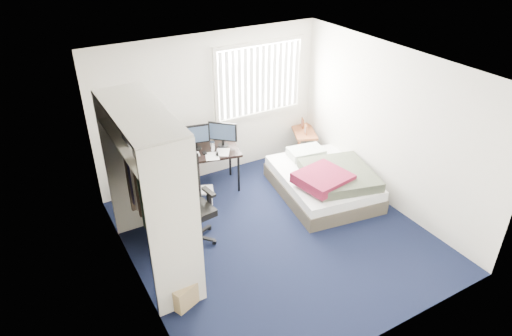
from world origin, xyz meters
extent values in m
plane|color=black|center=(0.00, 0.00, 0.00)|extent=(4.20, 4.20, 0.00)
plane|color=silver|center=(0.00, 2.10, 1.25)|extent=(4.00, 0.00, 4.00)
plane|color=silver|center=(0.00, -2.10, 1.25)|extent=(4.00, 0.00, 4.00)
plane|color=silver|center=(-2.00, 0.00, 1.25)|extent=(0.00, 4.20, 4.20)
plane|color=silver|center=(2.00, 0.00, 1.25)|extent=(0.00, 4.20, 4.20)
plane|color=white|center=(0.00, 0.00, 2.50)|extent=(4.20, 4.20, 0.00)
cube|color=white|center=(0.90, 2.08, 1.60)|extent=(1.60, 0.02, 1.20)
cube|color=beige|center=(0.90, 2.05, 2.23)|extent=(1.72, 0.06, 0.06)
cube|color=beige|center=(0.90, 2.05, 0.97)|extent=(1.72, 0.06, 0.06)
cube|color=white|center=(0.90, 2.02, 1.60)|extent=(1.60, 0.04, 1.16)
cube|color=beige|center=(-1.70, -0.60, 1.10)|extent=(0.60, 0.04, 2.20)
cube|color=beige|center=(-1.70, 1.20, 1.10)|extent=(0.60, 0.04, 2.20)
cube|color=beige|center=(-1.70, 0.30, 2.20)|extent=(0.60, 1.80, 0.04)
cube|color=beige|center=(-1.70, 0.30, 1.82)|extent=(0.56, 1.74, 0.03)
cylinder|color=silver|center=(-1.70, 0.30, 1.70)|extent=(0.03, 1.72, 0.03)
cube|color=#26262B|center=(-1.70, 0.20, 1.25)|extent=(0.38, 1.10, 0.90)
cube|color=beige|center=(-1.38, 0.75, 1.10)|extent=(0.03, 0.90, 2.20)
cube|color=white|center=(-1.70, -0.15, 1.96)|extent=(0.38, 0.30, 0.24)
cube|color=gray|center=(-1.70, 0.35, 1.95)|extent=(0.34, 0.28, 0.22)
cube|color=black|center=(-0.50, 1.73, 0.69)|extent=(1.54, 0.95, 0.04)
cylinder|color=black|center=(-1.20, 1.60, 0.33)|extent=(0.04, 0.04, 0.67)
cylinder|color=black|center=(-1.09, 2.14, 0.33)|extent=(0.04, 0.04, 0.67)
cylinder|color=black|center=(0.09, 1.32, 0.33)|extent=(0.04, 0.04, 0.67)
cylinder|color=black|center=(0.20, 1.86, 0.33)|extent=(0.04, 0.04, 0.67)
cube|color=white|center=(-0.92, 1.94, 0.99)|extent=(0.50, 0.13, 0.36)
cube|color=white|center=(-0.92, 1.94, 0.99)|extent=(0.44, 0.10, 0.31)
cube|color=black|center=(-0.43, 1.83, 0.97)|extent=(0.48, 0.13, 0.32)
cube|color=#1E2838|center=(-0.43, 1.83, 0.97)|extent=(0.42, 0.09, 0.27)
cube|color=black|center=(0.00, 1.70, 0.97)|extent=(0.48, 0.13, 0.32)
cube|color=#1E2838|center=(0.00, 1.70, 0.97)|extent=(0.42, 0.09, 0.27)
cube|color=white|center=(-0.66, 1.67, 0.72)|extent=(0.42, 0.22, 0.02)
cube|color=black|center=(-0.38, 1.61, 0.72)|extent=(0.08, 0.11, 0.02)
cylinder|color=silver|center=(-0.23, 1.62, 0.79)|extent=(0.08, 0.08, 0.16)
cube|color=white|center=(-0.50, 1.73, 0.71)|extent=(0.35, 0.34, 0.00)
cube|color=black|center=(-1.07, 0.50, 0.06)|extent=(0.67, 0.67, 0.12)
cylinder|color=silver|center=(-1.07, 0.50, 0.27)|extent=(0.06, 0.06, 0.40)
cube|color=black|center=(-1.07, 0.50, 0.50)|extent=(0.56, 0.56, 0.10)
cube|color=black|center=(-1.10, 0.73, 0.90)|extent=(0.51, 0.16, 0.70)
cube|color=black|center=(-1.10, 0.73, 1.20)|extent=(0.31, 0.16, 0.16)
cube|color=black|center=(-1.34, 0.46, 0.71)|extent=(0.11, 0.29, 0.04)
cube|color=black|center=(-0.80, 0.53, 0.71)|extent=(0.11, 0.29, 0.04)
cube|color=white|center=(-0.58, 1.29, 0.24)|extent=(0.39, 0.35, 0.03)
cylinder|color=white|center=(-0.72, 1.25, 0.12)|extent=(0.04, 0.04, 0.23)
cylinder|color=white|center=(-0.65, 1.41, 0.12)|extent=(0.04, 0.04, 0.23)
cylinder|color=white|center=(-0.50, 1.17, 0.12)|extent=(0.04, 0.04, 0.23)
cylinder|color=white|center=(-0.44, 1.33, 0.12)|extent=(0.04, 0.04, 0.23)
cube|color=brown|center=(1.75, 1.85, 0.51)|extent=(0.65, 0.86, 0.04)
cube|color=brown|center=(1.48, 1.59, 0.24)|extent=(0.05, 0.05, 0.49)
cube|color=brown|center=(1.74, 2.22, 0.24)|extent=(0.05, 0.05, 0.49)
cube|color=brown|center=(1.76, 1.47, 0.24)|extent=(0.05, 0.05, 0.49)
cube|color=brown|center=(2.02, 2.10, 0.24)|extent=(0.05, 0.05, 0.49)
cube|color=brown|center=(1.68, 1.69, 0.62)|extent=(0.07, 0.14, 0.18)
cube|color=brown|center=(1.79, 1.95, 0.62)|extent=(0.07, 0.14, 0.18)
cube|color=#453E31|center=(1.25, 0.57, 0.12)|extent=(1.62, 1.99, 0.24)
cube|color=white|center=(1.25, 0.57, 0.31)|extent=(1.57, 1.95, 0.16)
cube|color=beige|center=(1.35, 1.19, 0.46)|extent=(0.65, 0.49, 0.14)
cube|color=#394030|center=(1.36, 0.30, 0.45)|extent=(1.27, 1.34, 0.18)
cube|color=#590F26|center=(1.00, 0.26, 0.52)|extent=(0.85, 0.81, 0.16)
cube|color=#A08350|center=(-1.65, -0.52, 0.15)|extent=(0.49, 0.43, 0.30)
camera|label=1|loc=(-2.90, -4.43, 4.19)|focal=32.00mm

